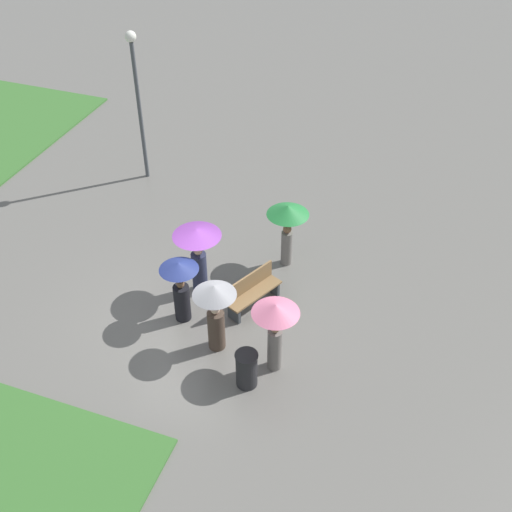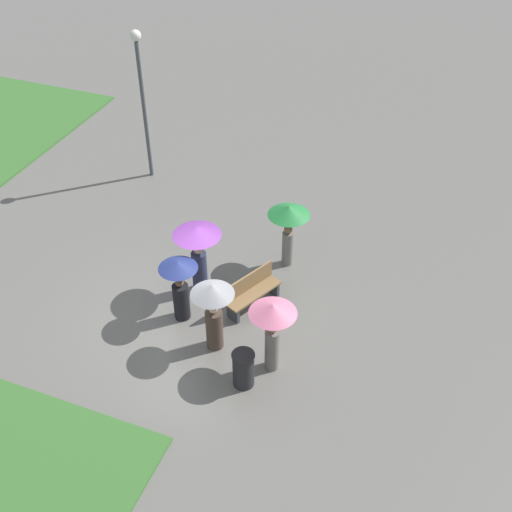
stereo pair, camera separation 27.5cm
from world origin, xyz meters
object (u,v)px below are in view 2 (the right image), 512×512
crowd_person_purple (198,247)px  crowd_person_pink (273,322)px  lamp_post (142,87)px  trash_bin (243,369)px  park_bench (252,291)px  crowd_person_green (289,220)px  crowd_person_grey (213,306)px  crowd_person_navy (180,283)px

crowd_person_purple → crowd_person_pink: size_ratio=1.02×
lamp_post → trash_bin: 9.44m
trash_bin → crowd_person_purple: crowd_person_purple is taller
park_bench → crowd_person_green: bearing=15.9°
lamp_post → crowd_person_green: size_ratio=2.55×
park_bench → trash_bin: size_ratio=1.76×
crowd_person_purple → crowd_person_pink: bearing=-121.0°
crowd_person_grey → crowd_person_navy: bearing=-15.7°
park_bench → crowd_person_purple: size_ratio=0.83×
crowd_person_pink → crowd_person_green: bearing=147.9°
trash_bin → crowd_person_purple: bearing=41.5°
lamp_post → park_bench: bearing=-130.8°
crowd_person_purple → crowd_person_green: bearing=-40.1°
park_bench → crowd_person_grey: size_ratio=0.86×
lamp_post → crowd_person_green: (-2.66, -5.51, -1.55)m
crowd_person_green → lamp_post: bearing=121.8°
park_bench → trash_bin: bearing=-137.8°
crowd_person_grey → crowd_person_pink: 1.45m
park_bench → lamp_post: 7.34m
crowd_person_grey → crowd_person_pink: crowd_person_pink is taller
lamp_post → crowd_person_purple: (-4.43, -3.80, -1.62)m
trash_bin → crowd_person_pink: crowd_person_pink is taller
trash_bin → crowd_person_purple: size_ratio=0.47×
lamp_post → trash_bin: size_ratio=5.17×
crowd_person_grey → crowd_person_purple: crowd_person_purple is taller
park_bench → crowd_person_green: size_ratio=0.87×
park_bench → crowd_person_purple: 1.68m
crowd_person_purple → park_bench: bearing=-89.1°
crowd_person_grey → crowd_person_green: bearing=-87.7°
park_bench → crowd_person_navy: crowd_person_navy is taller
park_bench → crowd_person_navy: 1.82m
trash_bin → crowd_person_green: crowd_person_green is taller
crowd_person_green → crowd_person_purple: bearing=-166.3°
crowd_person_green → crowd_person_navy: bearing=-153.3°
park_bench → crowd_person_purple: crowd_person_purple is taller
lamp_post → trash_bin: bearing=-139.0°
crowd_person_grey → park_bench: bearing=-88.4°
park_bench → crowd_person_pink: (-1.71, -1.15, 0.91)m
crowd_person_navy → crowd_person_green: bearing=6.1°
crowd_person_grey → crowd_person_green: (3.42, -0.57, 0.18)m
trash_bin → crowd_person_pink: (0.66, -0.40, 0.92)m
lamp_post → crowd_person_purple: bearing=-139.4°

